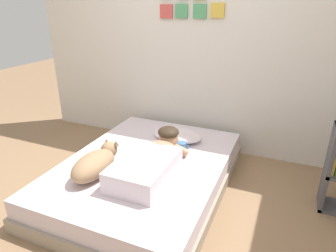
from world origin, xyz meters
name	(u,v)px	position (x,y,z in m)	size (l,w,h in m)	color
ground_plane	(138,203)	(0.00, 0.00, 0.00)	(11.92, 11.92, 0.00)	#8C6B4C
back_wall	(192,40)	(0.00, 1.35, 1.25)	(3.96, 0.12, 2.50)	silver
bed	(146,174)	(-0.04, 0.25, 0.14)	(1.42, 1.95, 0.29)	gray
pillow	(177,135)	(0.06, 0.78, 0.34)	(0.52, 0.32, 0.11)	silver
person_lying	(152,160)	(0.09, 0.11, 0.39)	(0.43, 0.92, 0.27)	silver
dog	(96,163)	(-0.32, -0.12, 0.39)	(0.26, 0.57, 0.21)	#9E7A56
coffee_cup	(182,146)	(0.19, 0.58, 0.33)	(0.12, 0.09, 0.07)	teal
cell_phone	(112,169)	(-0.24, -0.01, 0.29)	(0.07, 0.14, 0.01)	black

